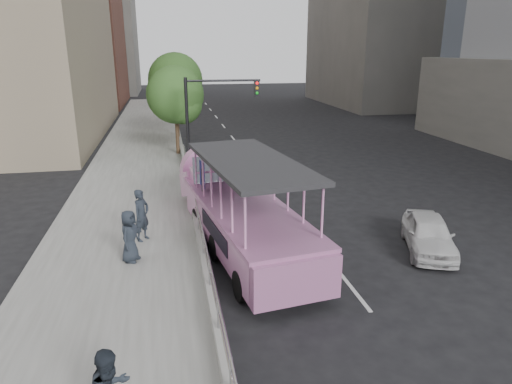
{
  "coord_description": "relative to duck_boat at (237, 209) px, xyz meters",
  "views": [
    {
      "loc": [
        -4.0,
        -12.84,
        6.63
      ],
      "look_at": [
        -1.06,
        2.16,
        1.83
      ],
      "focal_mm": 32.0,
      "sensor_mm": 36.0,
      "label": 1
    }
  ],
  "objects": [
    {
      "name": "kerb_wall",
      "position": [
        -1.38,
        -0.16,
        -0.76
      ],
      "size": [
        0.24,
        30.0,
        0.36
      ],
      "primitive_type": "cube",
      "color": "#A3A39E",
      "rests_on": "sidewalk"
    },
    {
      "name": "pedestrian_far",
      "position": [
        -3.59,
        -1.51,
        -0.11
      ],
      "size": [
        0.8,
        0.95,
        1.66
      ],
      "primitive_type": "imported",
      "rotation": [
        0.0,
        0.0,
        1.18
      ],
      "color": "#212831",
      "rests_on": "sidewalk"
    },
    {
      "name": "car",
      "position": [
        6.29,
        -2.0,
        -0.62
      ],
      "size": [
        2.64,
        3.91,
        1.24
      ],
      "primitive_type": "imported",
      "rotation": [
        0.0,
        0.0,
        -0.36
      ],
      "color": "silver",
      "rests_on": "ground"
    },
    {
      "name": "street_tree_near",
      "position": [
        -1.56,
        13.77,
        2.58
      ],
      "size": [
        3.52,
        3.52,
        5.72
      ],
      "color": "#3C291B",
      "rests_on": "ground"
    },
    {
      "name": "guardrail",
      "position": [
        -1.38,
        -0.16,
        -0.1
      ],
      "size": [
        0.07,
        22.0,
        0.71
      ],
      "color": "#A9A9AE",
      "rests_on": "kerb_wall"
    },
    {
      "name": "duck_boat",
      "position": [
        0.0,
        0.0,
        0.0
      ],
      "size": [
        3.86,
        10.32,
        3.35
      ],
      "color": "black",
      "rests_on": "ground"
    },
    {
      "name": "parking_sign",
      "position": [
        -1.12,
        0.84,
        0.52
      ],
      "size": [
        0.14,
        0.63,
        2.82
      ],
      "color": "black",
      "rests_on": "ground"
    },
    {
      "name": "street_tree_far",
      "position": [
        -1.36,
        19.77,
        3.06
      ],
      "size": [
        3.97,
        3.97,
        6.45
      ],
      "color": "#3C291B",
      "rests_on": "ground"
    },
    {
      "name": "sidewalk",
      "position": [
        -4.01,
        7.84,
        -1.09
      ],
      "size": [
        5.5,
        80.0,
        0.3
      ],
      "primitive_type": "cube",
      "color": "#A2A29D",
      "rests_on": "ground"
    },
    {
      "name": "traffic_signal",
      "position": [
        0.04,
        10.34,
        2.26
      ],
      "size": [
        4.2,
        0.32,
        5.2
      ],
      "color": "black",
      "rests_on": "ground"
    },
    {
      "name": "midrise_stone_b",
      "position": [
        -14.26,
        61.84,
        8.76
      ],
      "size": [
        16.0,
        14.0,
        20.0
      ],
      "primitive_type": "cube",
      "color": "gray",
      "rests_on": "ground"
    },
    {
      "name": "pedestrian_near",
      "position": [
        -3.29,
        0.12,
        -0.03
      ],
      "size": [
        0.75,
        0.79,
        1.82
      ],
      "primitive_type": "imported",
      "rotation": [
        0.0,
        0.0,
        0.92
      ],
      "color": "#212831",
      "rests_on": "sidewalk"
    },
    {
      "name": "ground",
      "position": [
        1.74,
        -2.16,
        -1.24
      ],
      "size": [
        160.0,
        160.0,
        0.0
      ],
      "primitive_type": "plane",
      "color": "black"
    }
  ]
}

